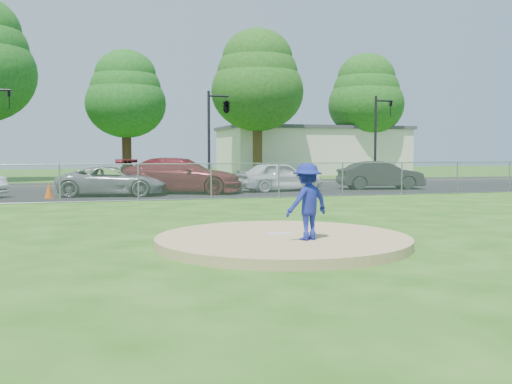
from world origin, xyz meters
TOP-DOWN VIEW (x-y plane):
  - ground at (0.00, 10.00)m, footprint 120.00×120.00m
  - pitchers_mound at (0.00, 0.00)m, footprint 5.40×5.40m
  - pitching_rubber at (0.00, 0.20)m, footprint 0.60×0.15m
  - chain_link_fence at (0.00, 12.00)m, footprint 40.00×0.06m
  - parking_lot at (0.00, 16.50)m, footprint 50.00×8.00m
  - street at (0.00, 24.00)m, footprint 60.00×7.00m
  - commercial_building at (16.00, 38.00)m, footprint 16.40×9.40m
  - tree_center at (-1.00, 34.00)m, footprint 6.16×6.16m
  - tree_right at (9.00, 32.00)m, footprint 7.28×7.28m
  - tree_far_right at (20.00, 35.00)m, footprint 6.72×6.72m
  - traffic_signal_center at (3.97, 22.00)m, footprint 1.42×2.48m
  - traffic_signal_right at (14.24, 22.00)m, footprint 1.28×0.20m
  - pitcher at (0.30, -0.65)m, footprint 1.14×0.89m
  - traffic_cone at (-5.55, 14.34)m, footprint 0.36×0.36m
  - parked_car_gray at (-2.90, 15.10)m, footprint 5.11×3.08m
  - parked_car_darkred at (0.36, 15.91)m, footprint 6.32×4.58m
  - parked_car_pearl at (5.38, 15.93)m, footprint 4.53×2.23m
  - parked_car_charcoal at (11.10, 15.99)m, footprint 4.69×2.31m

SIDE VIEW (x-z plane):
  - ground at x=0.00m, z-range 0.00..0.00m
  - street at x=0.00m, z-range 0.00..0.01m
  - parking_lot at x=0.00m, z-range 0.00..0.01m
  - pitchers_mound at x=0.00m, z-range 0.00..0.20m
  - pitching_rubber at x=0.00m, z-range 0.20..0.24m
  - traffic_cone at x=-5.55m, z-range 0.01..0.71m
  - parked_car_gray at x=-2.90m, z-range 0.01..1.34m
  - parked_car_charcoal at x=11.10m, z-range 0.01..1.49m
  - chain_link_fence at x=0.00m, z-range 0.00..1.50m
  - parked_car_pearl at x=5.38m, z-range 0.01..1.50m
  - parked_car_darkred at x=0.36m, z-range 0.01..1.71m
  - pitcher at x=0.30m, z-range 0.20..1.75m
  - commercial_building at x=16.00m, z-range 0.01..4.31m
  - traffic_signal_right at x=14.24m, z-range 0.56..6.16m
  - traffic_signal_center at x=3.97m, z-range 1.81..7.41m
  - tree_center at x=-1.00m, z-range 1.55..11.39m
  - tree_far_right at x=20.00m, z-range 1.69..12.43m
  - tree_right at x=9.00m, z-range 1.83..13.47m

